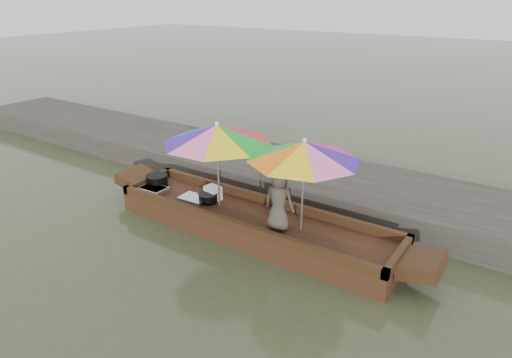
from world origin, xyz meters
The scene contains 11 objects.
water centered at (0.00, 0.00, 0.00)m, with size 80.00×80.00×0.00m, color #363F26.
dock centered at (0.00, 2.20, 0.25)m, with size 22.00×2.20×0.50m, color #2D2B26.
boat_hull centered at (0.00, 0.00, 0.17)m, with size 5.13×1.20×0.35m, color black.
cooking_pot centered at (-2.31, 0.03, 0.46)m, with size 0.42×0.42×0.22m, color black.
tray_crayfish centered at (-2.16, -0.22, 0.39)m, with size 0.52×0.36×0.09m, color silver.
tray_scallop centered at (-1.26, -0.07, 0.38)m, with size 0.52×0.36×0.06m, color silver.
charcoal_grill centered at (-0.99, 0.01, 0.43)m, with size 0.34×0.34×0.16m, color black.
supply_bag centered at (-0.99, 0.15, 0.48)m, with size 0.28×0.22×0.26m, color silver.
vendor centered at (0.61, -0.16, 0.86)m, with size 0.50×0.33×1.02m, color #483F38.
umbrella_bow centered at (-0.72, 0.00, 1.12)m, with size 1.89×1.89×1.55m, color green, non-canonical shape.
umbrella_stern centered at (0.94, 0.00, 1.12)m, with size 1.75×1.75×1.55m, color #3C14A5, non-canonical shape.
Camera 1 is at (3.93, -5.78, 3.91)m, focal length 32.00 mm.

